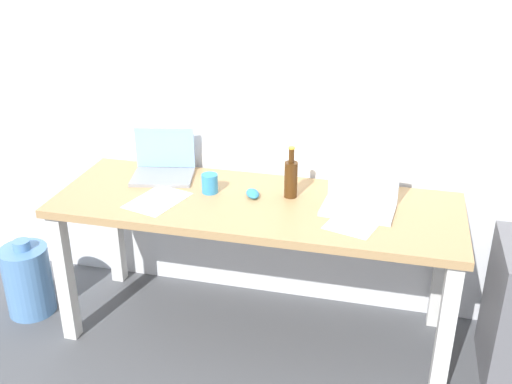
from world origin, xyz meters
The scene contains 11 objects.
ground_plane centered at (0.00, 0.00, 0.00)m, with size 8.00×8.00×0.00m, color #515459.
back_wall centered at (0.00, 0.40, 1.30)m, with size 5.20×0.08×2.60m, color white.
desk centered at (0.00, 0.00, 0.65)m, with size 1.94×0.68×0.75m.
laptop_left centered at (-0.54, 0.19, 0.80)m, with size 0.35×0.29×0.24m.
laptop_right centered at (0.49, 0.05, 0.80)m, with size 0.35×0.25×0.23m.
beer_bottle centered at (0.15, 0.09, 0.85)m, with size 0.06×0.06×0.26m.
computer_mouse centered at (-0.03, 0.05, 0.77)m, with size 0.06×0.10×0.03m, color #338CC6.
coffee_mug centered at (-0.25, 0.05, 0.80)m, with size 0.08×0.08×0.10m, color #338CC6.
paper_sheet_front_left centered at (-0.46, -0.10, 0.75)m, with size 0.21×0.30×0.00m, color white.
paper_sheet_front_right centered at (0.48, -0.08, 0.75)m, with size 0.21×0.30×0.00m, color white.
water_cooler_jug centered at (-1.24, -0.13, 0.20)m, with size 0.25×0.25×0.44m.
Camera 1 is at (0.62, -2.53, 2.01)m, focal length 42.56 mm.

